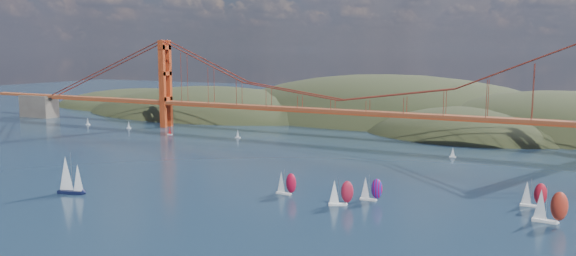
# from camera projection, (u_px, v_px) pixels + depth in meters

# --- Properties ---
(ground) EXTENTS (1200.00, 1200.00, 0.00)m
(ground) POSITION_uv_depth(u_px,v_px,m) (89.00, 237.00, 147.46)
(ground) COLOR black
(ground) RESTS_ON ground
(headlands) EXTENTS (725.00, 225.00, 96.00)m
(headlands) POSITION_uv_depth(u_px,v_px,m) (458.00, 143.00, 374.79)
(headlands) COLOR black
(headlands) RESTS_ON ground
(bridge) EXTENTS (552.00, 12.00, 55.00)m
(bridge) POSITION_uv_depth(u_px,v_px,m) (339.00, 81.00, 302.77)
(bridge) COLOR brown
(bridge) RESTS_ON ground
(sloop_navy) EXTENTS (9.74, 6.70, 14.44)m
(sloop_navy) POSITION_uv_depth(u_px,v_px,m) (69.00, 175.00, 191.46)
(sloop_navy) COLOR black
(sloop_navy) RESTS_ON ground
(racer_0) EXTENTS (7.63, 3.21, 8.69)m
(racer_0) POSITION_uv_depth(u_px,v_px,m) (286.00, 183.00, 190.46)
(racer_0) COLOR silver
(racer_0) RESTS_ON ground
(racer_1) EXTENTS (8.05, 5.74, 9.04)m
(racer_1) POSITION_uv_depth(u_px,v_px,m) (340.00, 192.00, 177.23)
(racer_1) COLOR silver
(racer_1) RESTS_ON ground
(racer_2) EXTENTS (9.39, 4.00, 10.68)m
(racer_2) POSITION_uv_depth(u_px,v_px,m) (549.00, 206.00, 159.14)
(racer_2) COLOR white
(racer_2) RESTS_ON ground
(racer_3) EXTENTS (7.79, 3.24, 8.91)m
(racer_3) POSITION_uv_depth(u_px,v_px,m) (533.00, 194.00, 175.52)
(racer_3) COLOR silver
(racer_3) RESTS_ON ground
(racer_rwb) EXTENTS (7.42, 3.02, 8.53)m
(racer_rwb) POSITION_uv_depth(u_px,v_px,m) (371.00, 189.00, 182.90)
(racer_rwb) COLOR silver
(racer_rwb) RESTS_ON ground
(distant_boat_0) EXTENTS (3.00, 2.00, 4.70)m
(distant_boat_0) POSITION_uv_depth(u_px,v_px,m) (88.00, 121.00, 368.87)
(distant_boat_0) COLOR silver
(distant_boat_0) RESTS_ON ground
(distant_boat_1) EXTENTS (3.00, 2.00, 4.70)m
(distant_boat_1) POSITION_uv_depth(u_px,v_px,m) (129.00, 125.00, 352.00)
(distant_boat_1) COLOR silver
(distant_boat_1) RESTS_ON ground
(distant_boat_2) EXTENTS (3.00, 2.00, 4.70)m
(distant_boat_2) POSITION_uv_depth(u_px,v_px,m) (170.00, 131.00, 325.59)
(distant_boat_2) COLOR silver
(distant_boat_2) RESTS_ON ground
(distant_boat_3) EXTENTS (3.00, 2.00, 4.70)m
(distant_boat_3) POSITION_uv_depth(u_px,v_px,m) (238.00, 134.00, 313.74)
(distant_boat_3) COLOR silver
(distant_boat_3) RESTS_ON ground
(distant_boat_8) EXTENTS (3.00, 2.00, 4.70)m
(distant_boat_8) POSITION_uv_depth(u_px,v_px,m) (453.00, 152.00, 256.95)
(distant_boat_8) COLOR silver
(distant_boat_8) RESTS_ON ground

